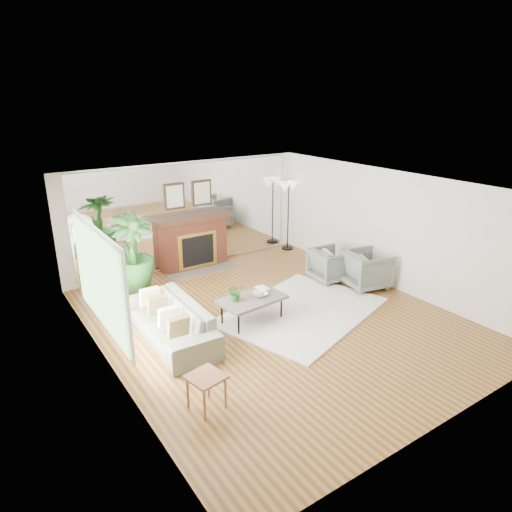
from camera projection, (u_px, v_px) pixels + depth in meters
ground at (274, 319)px, 8.49m from camera, size 7.00×7.00×0.00m
wall_left at (106, 295)px, 6.50m from camera, size 0.02×7.00×2.50m
wall_right at (389, 229)px, 9.64m from camera, size 0.02×7.00×2.50m
wall_back at (188, 215)px, 10.80m from camera, size 6.00×0.02×2.50m
mirror_panel at (189, 215)px, 10.78m from camera, size 5.40×0.04×2.40m
window_panel at (99, 279)px, 6.79m from camera, size 0.04×2.40×1.50m
fireplace at (194, 241)px, 10.81m from camera, size 1.85×0.83×2.05m
area_rug at (302, 311)px, 8.76m from camera, size 3.60×3.04×0.03m
coffee_table at (252, 300)px, 8.26m from camera, size 1.26×0.81×0.48m
sofa at (171, 321)px, 7.71m from camera, size 0.95×2.29×0.66m
armchair_back at (330, 265)px, 10.16m from camera, size 0.88×0.86×0.73m
armchair_front at (367, 269)px, 9.77m from camera, size 1.05×1.03×0.81m
side_table at (206, 381)px, 5.95m from camera, size 0.52×0.52×0.50m
potted_ficus at (133, 256)px, 9.00m from camera, size 0.89×0.89×1.77m
floor_lamp at (289, 192)px, 11.81m from camera, size 0.59×0.33×1.82m
tabletop_plant at (235, 292)px, 8.08m from camera, size 0.35×0.32×0.33m
fruit_bowl at (260, 294)px, 8.31m from camera, size 0.31×0.31×0.07m
book at (258, 289)px, 8.57m from camera, size 0.21×0.28×0.02m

